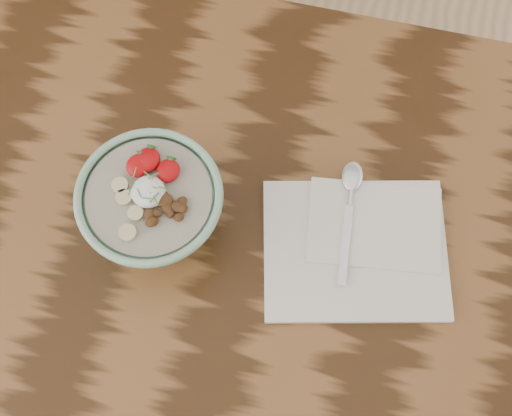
# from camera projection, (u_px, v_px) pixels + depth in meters

# --- Properties ---
(table) EXTENTS (1.60, 0.90, 0.75)m
(table) POSITION_uv_depth(u_px,v_px,m) (114.00, 246.00, 1.13)
(table) COLOR #361F0D
(table) RESTS_ON ground
(breakfast_bowl) EXTENTS (0.20, 0.20, 0.13)m
(breakfast_bowl) POSITION_uv_depth(u_px,v_px,m) (153.00, 207.00, 0.98)
(breakfast_bowl) COLOR #89B999
(breakfast_bowl) RESTS_ON table
(napkin) EXTENTS (0.30, 0.27, 0.02)m
(napkin) POSITION_uv_depth(u_px,v_px,m) (359.00, 244.00, 1.03)
(napkin) COLOR white
(napkin) RESTS_ON table
(spoon) EXTENTS (0.04, 0.19, 0.01)m
(spoon) POSITION_uv_depth(u_px,v_px,m) (351.00, 193.00, 1.04)
(spoon) COLOR silver
(spoon) RESTS_ON napkin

